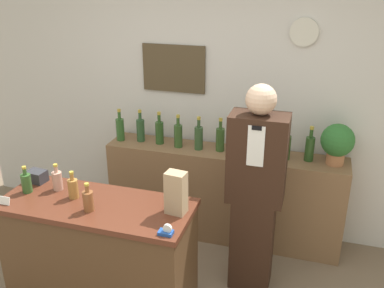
{
  "coord_description": "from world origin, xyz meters",
  "views": [
    {
      "loc": [
        0.95,
        -1.8,
        2.47
      ],
      "look_at": [
        0.07,
        1.11,
        1.22
      ],
      "focal_mm": 40.0,
      "sensor_mm": 36.0,
      "label": 1
    }
  ],
  "objects_px": {
    "potted_plant": "(337,142)",
    "paper_bag": "(176,193)",
    "tape_dispenser": "(166,231)",
    "shopkeeper": "(255,193)"
  },
  "relations": [
    {
      "from": "potted_plant",
      "to": "paper_bag",
      "type": "bearing_deg",
      "value": -129.39
    },
    {
      "from": "tape_dispenser",
      "to": "shopkeeper",
      "type": "bearing_deg",
      "value": 64.88
    },
    {
      "from": "shopkeeper",
      "to": "paper_bag",
      "type": "distance_m",
      "value": 0.8
    },
    {
      "from": "potted_plant",
      "to": "tape_dispenser",
      "type": "xyz_separation_m",
      "value": [
        -1.0,
        -1.5,
        -0.12
      ]
    },
    {
      "from": "potted_plant",
      "to": "paper_bag",
      "type": "relative_size",
      "value": 1.23
    },
    {
      "from": "potted_plant",
      "to": "paper_bag",
      "type": "distance_m",
      "value": 1.61
    },
    {
      "from": "paper_bag",
      "to": "shopkeeper",
      "type": "bearing_deg",
      "value": 54.84
    },
    {
      "from": "shopkeeper",
      "to": "paper_bag",
      "type": "xyz_separation_m",
      "value": [
        -0.43,
        -0.62,
        0.25
      ]
    },
    {
      "from": "paper_bag",
      "to": "tape_dispenser",
      "type": "bearing_deg",
      "value": -84.67
    },
    {
      "from": "paper_bag",
      "to": "tape_dispenser",
      "type": "xyz_separation_m",
      "value": [
        0.02,
        -0.26,
        -0.12
      ]
    }
  ]
}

